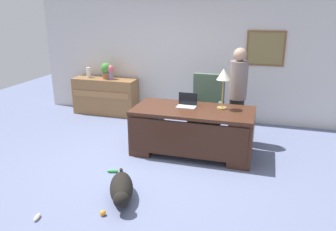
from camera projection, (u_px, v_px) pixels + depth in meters
ground_plane at (151, 165)px, 5.33m from camera, size 12.00×12.00×0.00m
back_wall at (190, 57)px, 7.27m from camera, size 7.00×0.16×2.70m
desk at (192, 130)px, 5.62m from camera, size 1.99×0.95×0.78m
credenza at (106, 96)px, 7.76m from camera, size 1.47×0.50×0.83m
armchair at (207, 109)px, 6.44m from camera, size 0.60×0.59×1.17m
person_standing at (237, 95)px, 5.96m from camera, size 0.32×0.32×1.73m
dog_lying at (121, 189)px, 4.33m from camera, size 0.56×0.82×0.30m
laptop at (187, 103)px, 5.66m from camera, size 0.32×0.22×0.23m
desk_lamp at (223, 77)px, 5.39m from camera, size 0.22×0.22×0.67m
vase_with_flowers at (110, 70)px, 7.53m from camera, size 0.17×0.17×0.32m
vase_empty at (89, 73)px, 7.70m from camera, size 0.10×0.10×0.23m
potted_plant at (106, 70)px, 7.56m from camera, size 0.24×0.24×0.36m
dog_toy_ball at (103, 213)px, 4.03m from camera, size 0.07×0.07×0.07m
dog_toy_bone at (37, 217)px, 3.97m from camera, size 0.08×0.15×0.05m
dog_toy_plush at (113, 171)px, 5.07m from camera, size 0.18×0.09×0.05m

